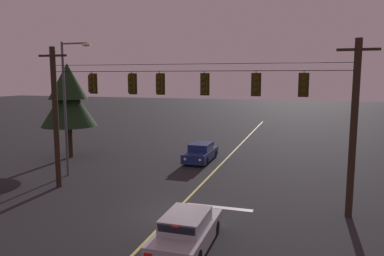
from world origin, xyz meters
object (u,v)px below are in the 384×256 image
Objects in this scene: car_waiting_near_lane at (187,231)px; car_oncoming_lead at (201,153)px; traffic_light_rightmost at (256,85)px; tree_verge_near at (68,98)px; traffic_light_far_right at (304,85)px; traffic_light_leftmost at (92,84)px; traffic_light_centre at (159,84)px; traffic_light_left_inner at (132,84)px; traffic_light_right_inner at (204,84)px; street_lamp_corner at (68,98)px.

car_waiting_near_lane and car_oncoming_lead have the same top height.
tree_verge_near is at bearing 155.42° from traffic_light_rightmost.
traffic_light_far_right reaches higher than car_waiting_near_lane.
traffic_light_far_right is at bearing 0.00° from traffic_light_leftmost.
traffic_light_centre is at bearing -88.03° from car_oncoming_lead.
traffic_light_left_inner is 1.00× the size of traffic_light_centre.
traffic_light_rightmost is 17.30m from tree_verge_near.
traffic_light_right_inner is 0.28× the size of car_oncoming_lead.
traffic_light_rightmost is 2.20m from traffic_light_far_right.
traffic_light_centre is 1.00× the size of traffic_light_right_inner.
traffic_light_leftmost reaches higher than car_waiting_near_lane.
street_lamp_corner is at bearing 161.94° from traffic_light_centre.
car_oncoming_lead is 11.36m from tree_verge_near.
traffic_light_left_inner is 0.16× the size of tree_verge_near.
traffic_light_leftmost is at bearing -46.85° from tree_verge_near.
car_oncoming_lead is (-3.46, 14.19, -0.00)m from car_waiting_near_lane.
car_waiting_near_lane is (3.15, -5.20, -5.44)m from traffic_light_centre.
street_lamp_corner reaches higher than car_oncoming_lead.
street_lamp_corner is at bearing -54.19° from tree_verge_near.
street_lamp_corner is at bearing 143.98° from traffic_light_leftmost.
traffic_light_right_inner is at bearing -28.67° from tree_verge_near.
street_lamp_corner is (-7.26, 2.37, -0.95)m from traffic_light_centre.
traffic_light_leftmost is 4.01m from traffic_light_centre.
traffic_light_leftmost is 1.00× the size of traffic_light_left_inner.
traffic_light_right_inner is (2.39, 0.00, 0.00)m from traffic_light_centre.
street_lamp_corner reaches higher than tree_verge_near.
car_oncoming_lead is 0.51× the size of street_lamp_corner.
traffic_light_far_right is (2.20, 0.00, 0.00)m from traffic_light_rightmost.
traffic_light_right_inner is 9.99m from street_lamp_corner.
traffic_light_leftmost is at bearing 144.01° from car_waiting_near_lane.
car_waiting_near_lane is at bearing -36.00° from street_lamp_corner.
traffic_light_centre is at bearing 0.00° from traffic_light_left_inner.
traffic_light_centre is 0.28× the size of car_oncoming_lead.
traffic_light_centre reaches higher than car_oncoming_lead.
tree_verge_near reaches higher than traffic_light_right_inner.
traffic_light_leftmost is 0.28× the size of car_waiting_near_lane.
traffic_light_left_inner is at bearing 180.00° from traffic_light_far_right.
car_oncoming_lead is at bearing 9.89° from tree_verge_near.
traffic_light_leftmost is 0.14× the size of street_lamp_corner.
traffic_light_left_inner is 6.21m from street_lamp_corner.
tree_verge_near is (-9.14, 7.18, -1.30)m from traffic_light_left_inner.
car_oncoming_lead is at bearing 43.61° from street_lamp_corner.
traffic_light_left_inner is at bearing -38.15° from tree_verge_near.
traffic_light_leftmost is at bearing -112.35° from car_oncoming_lead.
traffic_light_left_inner is 10.59m from car_oncoming_lead.
tree_verge_near is at bearing 125.81° from street_lamp_corner.
tree_verge_near is at bearing -170.11° from car_oncoming_lead.
traffic_light_rightmost is at bearing 0.00° from traffic_light_left_inner.
traffic_light_left_inner is 0.14× the size of street_lamp_corner.
street_lamp_corner reaches higher than traffic_light_leftmost.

